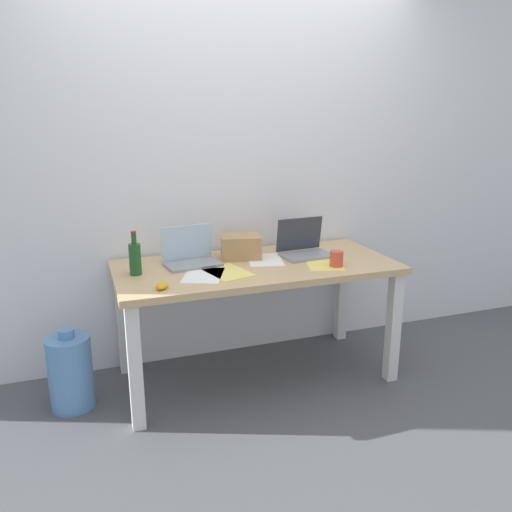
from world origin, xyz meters
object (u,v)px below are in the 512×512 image
object	(u,v)px
laptop_left	(191,256)
coffee_mug	(337,259)
laptop_right	(304,247)
beer_bottle	(135,258)
water_cooler_jug	(70,372)
desk	(256,279)
computer_mouse	(162,285)
cardboard_box	(241,247)

from	to	relation	value
laptop_left	coffee_mug	world-z (taller)	laptop_left
laptop_right	beer_bottle	world-z (taller)	beer_bottle
laptop_right	water_cooler_jug	xyz separation A→B (m)	(-1.47, -0.07, -0.58)
laptop_right	beer_bottle	distance (m)	1.07
laptop_left	water_cooler_jug	world-z (taller)	laptop_left
desk	water_cooler_jug	world-z (taller)	desk
laptop_left	computer_mouse	world-z (taller)	laptop_left
laptop_left	beer_bottle	xyz separation A→B (m)	(-0.34, -0.10, 0.05)
desk	coffee_mug	world-z (taller)	coffee_mug
laptop_right	beer_bottle	size ratio (longest dim) A/B	1.32
desk	laptop_left	world-z (taller)	laptop_left
coffee_mug	water_cooler_jug	distance (m)	1.67
laptop_left	cardboard_box	distance (m)	0.34
desk	coffee_mug	xyz separation A→B (m)	(0.43, -0.21, 0.15)
water_cooler_jug	beer_bottle	bearing A→B (deg)	2.59
desk	coffee_mug	bearing A→B (deg)	-26.17
beer_bottle	water_cooler_jug	xyz separation A→B (m)	(-0.40, -0.02, -0.63)
desk	water_cooler_jug	distance (m)	1.20
computer_mouse	cardboard_box	world-z (taller)	cardboard_box
desk	cardboard_box	xyz separation A→B (m)	(-0.04, 0.16, 0.17)
cardboard_box	coffee_mug	distance (m)	0.61
computer_mouse	water_cooler_jug	bearing A→B (deg)	176.68
computer_mouse	desk	bearing A→B (deg)	48.59
computer_mouse	cardboard_box	size ratio (longest dim) A/B	0.41
laptop_right	computer_mouse	size ratio (longest dim) A/B	3.34
computer_mouse	water_cooler_jug	size ratio (longest dim) A/B	0.21
desk	computer_mouse	bearing A→B (deg)	-156.68
desk	beer_bottle	size ratio (longest dim) A/B	6.69
desk	laptop_right	world-z (taller)	laptop_right
coffee_mug	desk	bearing A→B (deg)	153.83
laptop_left	coffee_mug	bearing A→B (deg)	-22.50
laptop_left	beer_bottle	distance (m)	0.36
computer_mouse	coffee_mug	world-z (taller)	coffee_mug
desk	cardboard_box	world-z (taller)	cardboard_box
laptop_right	coffee_mug	size ratio (longest dim) A/B	3.51
laptop_right	cardboard_box	xyz separation A→B (m)	(-0.40, 0.08, 0.02)
beer_bottle	cardboard_box	world-z (taller)	beer_bottle
beer_bottle	coffee_mug	distance (m)	1.17
desk	laptop_left	distance (m)	0.42
cardboard_box	laptop_right	bearing A→B (deg)	-11.29
laptop_right	beer_bottle	bearing A→B (deg)	-177.05
desk	water_cooler_jug	size ratio (longest dim) A/B	3.54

